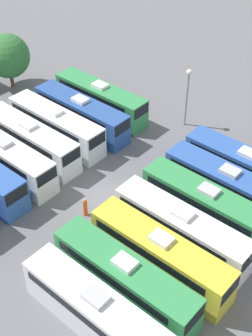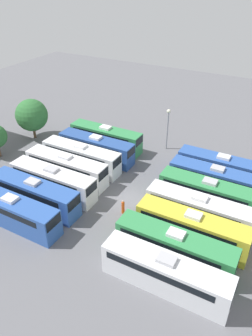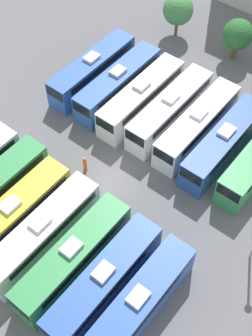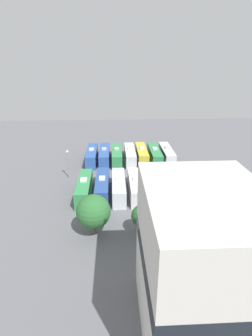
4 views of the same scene
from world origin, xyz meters
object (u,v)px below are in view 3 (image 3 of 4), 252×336
at_px(bus_10, 170,109).
at_px(tree_1, 238,35).
at_px(bus_8, 118,83).
at_px(bus_11, 197,125).
at_px(bus_4, 74,257).
at_px(tree_0, 178,10).
at_px(bus_3, 43,233).
at_px(worker_person, 85,164).
at_px(bus_9, 141,97).
at_px(bus_5, 104,281).
at_px(bus_7, 93,69).
at_px(bus_6, 138,305).
at_px(bus_12, 224,143).
at_px(bus_2, 14,215).

distance_m(bus_10, tree_1, 12.84).
xyz_separation_m(bus_8, bus_11, (9.74, 0.26, 0.00)).
distance_m(bus_4, bus_10, 18.37).
bearing_deg(tree_0, bus_3, -75.84).
relative_size(worker_person, tree_1, 0.36).
height_order(bus_8, worker_person, bus_8).
xyz_separation_m(bus_4, bus_9, (-6.68, 17.62, 0.00)).
bearing_deg(bus_5, tree_1, 102.08).
bearing_deg(bus_9, worker_person, -85.90).
height_order(bus_8, bus_9, same).
distance_m(bus_5, bus_7, 24.23).
bearing_deg(bus_11, bus_8, -178.47).
bearing_deg(bus_6, bus_5, -178.32).
relative_size(bus_6, bus_11, 1.00).
distance_m(bus_5, worker_person, 12.25).
bearing_deg(worker_person, bus_4, -53.26).
relative_size(bus_3, bus_9, 1.00).
xyz_separation_m(bus_6, bus_12, (-3.27, 17.56, 0.00)).
height_order(bus_5, bus_6, same).
bearing_deg(bus_8, bus_11, 1.53).
height_order(bus_2, bus_9, same).
bearing_deg(bus_12, tree_0, 138.26).
height_order(bus_11, bus_12, same).
xyz_separation_m(bus_2, bus_9, (-0.14, 17.89, 0.00)).
xyz_separation_m(bus_2, bus_12, (9.67, 17.92, 0.00)).
xyz_separation_m(bus_9, bus_12, (9.81, 0.03, 0.00)).
distance_m(bus_5, bus_10, 19.22).
bearing_deg(bus_3, bus_11, 79.41).
height_order(bus_3, bus_4, same).
distance_m(bus_7, bus_11, 13.26).
bearing_deg(bus_4, bus_5, -0.10).
xyz_separation_m(bus_4, bus_10, (-3.39, 18.05, 0.00)).
height_order(bus_5, bus_8, same).
relative_size(bus_3, bus_5, 1.00).
height_order(bus_4, bus_12, same).
bearing_deg(worker_person, tree_1, 83.49).
xyz_separation_m(bus_3, bus_9, (-3.23, 17.56, 0.00)).
distance_m(bus_11, tree_1, 13.29).
relative_size(bus_5, bus_6, 1.00).
height_order(bus_5, bus_10, same).
bearing_deg(bus_5, bus_3, 179.45).
relative_size(bus_6, bus_10, 1.00).
distance_m(bus_12, tree_0, 19.12).
bearing_deg(worker_person, tree_0, 102.88).
relative_size(bus_2, tree_1, 2.31).
xyz_separation_m(bus_5, worker_person, (-9.20, 8.03, -0.95)).
height_order(bus_3, bus_6, same).
bearing_deg(tree_0, bus_6, -59.96).
height_order(bus_3, bus_9, same).
distance_m(bus_6, worker_person, 14.75).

